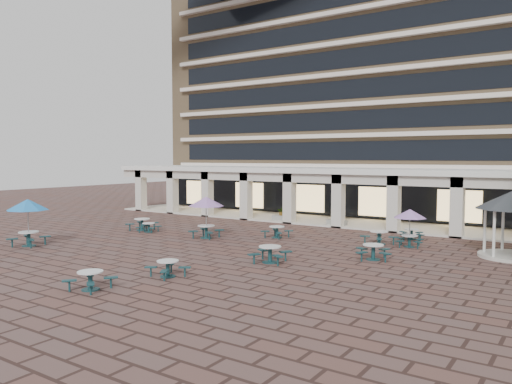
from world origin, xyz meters
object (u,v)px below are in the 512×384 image
Objects in this scene: planter_right at (337,221)px; planter_left at (281,216)px; picnic_table_1 at (168,267)px; picnic_table_2 at (90,279)px.

planter_left is at bearing 180.00° from planter_right.
picnic_table_2 is at bearing -94.35° from picnic_table_1.
planter_left is (-4.62, 22.26, -0.02)m from picnic_table_2.
picnic_table_1 is at bearing 65.26° from picnic_table_2.
planter_left is 1.00× the size of planter_right.
picnic_table_2 is 1.24× the size of planter_right.
picnic_table_1 is 1.24× the size of planter_right.
picnic_table_1 is at bearing -73.47° from planter_left.
planter_right is (0.31, 22.26, -0.02)m from picnic_table_2.
picnic_table_2 is at bearing -90.80° from planter_right.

